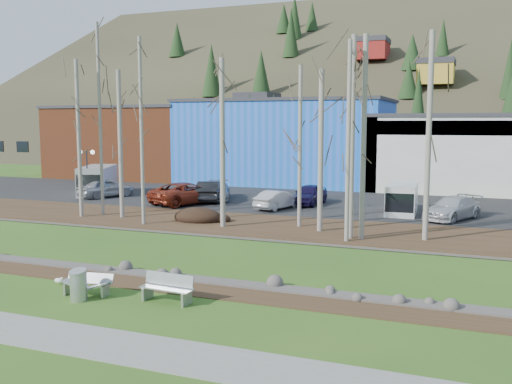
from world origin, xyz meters
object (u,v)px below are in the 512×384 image
at_px(litter_bin, 78,286).
at_px(van_grey, 97,181).
at_px(bench_intact, 168,288).
at_px(bench_damaged, 88,284).
at_px(car_2, 187,193).
at_px(van_white, 402,199).
at_px(seagull, 59,280).
at_px(car_0, 105,188).
at_px(car_6, 452,208).
at_px(car_5, 278,200).
at_px(car_4, 309,194).
at_px(street_lamp, 87,160).
at_px(car_3, 217,191).
at_px(car_1, 209,191).

relative_size(litter_bin, van_grey, 0.17).
distance_m(bench_intact, bench_damaged, 3.03).
height_order(car_2, van_white, van_white).
relative_size(bench_damaged, seagull, 4.36).
relative_size(car_0, car_6, 0.93).
relative_size(seagull, car_5, 0.10).
bearing_deg(car_2, car_4, -136.99).
bearing_deg(van_white, street_lamp, 179.71).
distance_m(car_3, car_5, 6.63).
distance_m(car_4, car_6, 10.39).
height_order(car_0, car_1, car_1).
relative_size(car_4, van_white, 0.95).
height_order(seagull, van_white, van_white).
height_order(car_3, van_grey, van_grey).
bearing_deg(bench_intact, seagull, -179.55).
xyz_separation_m(litter_bin, van_grey, (-16.40, 23.18, 0.80)).
relative_size(seagull, street_lamp, 0.11).
bearing_deg(car_2, car_5, -155.93).
bearing_deg(bench_damaged, car_2, 100.35).
xyz_separation_m(seagull, car_6, (13.26, 19.79, 0.67)).
bearing_deg(street_lamp, car_6, -3.49).
distance_m(car_2, van_grey, 9.65).
height_order(street_lamp, car_4, street_lamp).
relative_size(car_6, van_white, 1.06).
distance_m(bench_intact, car_3, 24.80).
bearing_deg(car_6, bench_damaged, -93.31).
distance_m(litter_bin, car_2, 22.20).
xyz_separation_m(litter_bin, street_lamp, (-15.80, 21.16, 2.62)).
xyz_separation_m(car_2, van_grey, (-9.41, 2.11, 0.37)).
bearing_deg(car_1, car_2, 45.06).
relative_size(litter_bin, car_3, 0.21).
xyz_separation_m(street_lamp, car_6, (27.10, -0.05, -2.29)).
bearing_deg(van_white, car_6, -22.30).
height_order(car_1, car_3, car_1).
xyz_separation_m(bench_intact, van_grey, (-19.30, 22.17, 0.82)).
distance_m(car_5, car_6, 11.36).
distance_m(car_5, van_white, 8.26).
xyz_separation_m(car_2, car_3, (1.00, 3.09, -0.12)).
relative_size(bench_damaged, street_lamp, 0.47).
height_order(car_5, car_6, car_6).
xyz_separation_m(street_lamp, van_white, (23.92, 1.07, -2.01)).
height_order(litter_bin, car_0, car_0).
bearing_deg(car_0, car_1, -151.55).
bearing_deg(bench_intact, car_6, 71.44).
distance_m(car_3, van_grey, 10.47).
xyz_separation_m(car_5, van_white, (8.19, 1.03, 0.32)).
bearing_deg(car_4, car_0, -169.65).
xyz_separation_m(car_2, car_6, (18.30, 0.04, -0.10)).
relative_size(car_2, car_3, 1.24).
xyz_separation_m(seagull, car_4, (3.31, 22.79, 0.71)).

